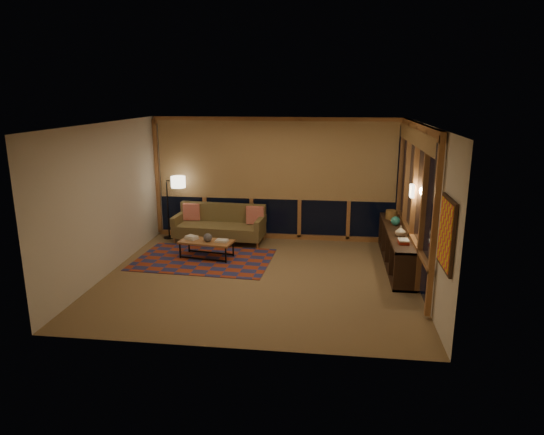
# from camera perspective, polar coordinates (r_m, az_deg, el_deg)

# --- Properties ---
(floor) EXTENTS (5.50, 5.00, 0.01)m
(floor) POSITION_cam_1_polar(r_m,az_deg,el_deg) (8.73, -1.51, -7.04)
(floor) COLOR olive
(floor) RESTS_ON ground
(ceiling) EXTENTS (5.50, 5.00, 0.01)m
(ceiling) POSITION_cam_1_polar(r_m,az_deg,el_deg) (8.13, -1.64, 10.94)
(ceiling) COLOR silver
(ceiling) RESTS_ON walls
(walls) EXTENTS (5.51, 5.01, 2.70)m
(walls) POSITION_cam_1_polar(r_m,az_deg,el_deg) (8.33, -1.57, 1.63)
(walls) COLOR beige
(walls) RESTS_ON floor
(window_wall_back) EXTENTS (5.30, 0.16, 2.60)m
(window_wall_back) POSITION_cam_1_polar(r_m,az_deg,el_deg) (10.69, 0.41, 4.50)
(window_wall_back) COLOR #B27C44
(window_wall_back) RESTS_ON walls
(window_wall_right) EXTENTS (0.16, 3.70, 2.60)m
(window_wall_right) POSITION_cam_1_polar(r_m,az_deg,el_deg) (8.94, 16.29, 1.94)
(window_wall_right) COLOR #B27C44
(window_wall_right) RESTS_ON walls
(wall_art) EXTENTS (0.06, 0.74, 0.94)m
(wall_art) POSITION_cam_1_polar(r_m,az_deg,el_deg) (6.58, 19.80, -1.83)
(wall_art) COLOR red
(wall_art) RESTS_ON walls
(wall_sconce) EXTENTS (0.12, 0.18, 0.22)m
(wall_sconce) POSITION_cam_1_polar(r_m,az_deg,el_deg) (8.74, 16.14, 3.02)
(wall_sconce) COLOR beige
(wall_sconce) RESTS_ON walls
(sofa) EXTENTS (2.00, 0.92, 0.80)m
(sofa) POSITION_cam_1_polar(r_m,az_deg,el_deg) (10.69, -6.23, -0.81)
(sofa) COLOR brown
(sofa) RESTS_ON floor
(pillow_left) EXTENTS (0.38, 0.16, 0.37)m
(pillow_left) POSITION_cam_1_polar(r_m,az_deg,el_deg) (11.04, -9.43, 0.57)
(pillow_left) COLOR red
(pillow_left) RESTS_ON sofa
(pillow_right) EXTENTS (0.39, 0.16, 0.38)m
(pillow_right) POSITION_cam_1_polar(r_m,az_deg,el_deg) (10.60, -2.01, 0.21)
(pillow_right) COLOR red
(pillow_right) RESTS_ON sofa
(area_rug) EXTENTS (2.72, 1.89, 0.01)m
(area_rug) POSITION_cam_1_polar(r_m,az_deg,el_deg) (9.70, -8.04, -4.91)
(area_rug) COLOR maroon
(area_rug) RESTS_ON floor
(coffee_table) EXTENTS (1.12, 0.64, 0.35)m
(coffee_table) POSITION_cam_1_polar(r_m,az_deg,el_deg) (9.75, -7.68, -3.73)
(coffee_table) COLOR #B27C44
(coffee_table) RESTS_ON floor
(book_stack_a) EXTENTS (0.33, 0.30, 0.08)m
(book_stack_a) POSITION_cam_1_polar(r_m,az_deg,el_deg) (9.84, -9.46, -2.33)
(book_stack_a) COLOR silver
(book_stack_a) RESTS_ON coffee_table
(book_stack_b) EXTENTS (0.27, 0.23, 0.05)m
(book_stack_b) POSITION_cam_1_polar(r_m,az_deg,el_deg) (9.59, -5.91, -2.72)
(book_stack_b) COLOR silver
(book_stack_b) RESTS_ON coffee_table
(ceramic_pot) EXTENTS (0.19, 0.19, 0.17)m
(ceramic_pot) POSITION_cam_1_polar(r_m,az_deg,el_deg) (9.63, -7.57, -2.33)
(ceramic_pot) COLOR black
(ceramic_pot) RESTS_ON coffee_table
(floor_lamp) EXTENTS (0.56, 0.47, 1.45)m
(floor_lamp) POSITION_cam_1_polar(r_m,az_deg,el_deg) (11.09, -12.17, 1.24)
(floor_lamp) COLOR black
(floor_lamp) RESTS_ON floor
(bookshelf) EXTENTS (0.40, 2.76, 0.69)m
(bookshelf) POSITION_cam_1_polar(r_m,az_deg,el_deg) (9.54, 14.39, -3.41)
(bookshelf) COLOR #332317
(bookshelf) RESTS_ON floor
(basket) EXTENTS (0.26, 0.26, 0.18)m
(basket) POSITION_cam_1_polar(r_m,az_deg,el_deg) (10.23, 13.87, 0.34)
(basket) COLOR brown
(basket) RESTS_ON bookshelf
(teal_bowl) EXTENTS (0.20, 0.20, 0.18)m
(teal_bowl) POSITION_cam_1_polar(r_m,az_deg,el_deg) (9.73, 14.32, -0.39)
(teal_bowl) COLOR #26776C
(teal_bowl) RESTS_ON bookshelf
(vase) EXTENTS (0.24, 0.24, 0.19)m
(vase) POSITION_cam_1_polar(r_m,az_deg,el_deg) (9.01, 14.88, -1.56)
(vase) COLOR tan
(vase) RESTS_ON bookshelf
(shelf_book_stack) EXTENTS (0.21, 0.27, 0.07)m
(shelf_book_stack) POSITION_cam_1_polar(r_m,az_deg,el_deg) (8.62, 15.21, -2.72)
(shelf_book_stack) COLOR silver
(shelf_book_stack) RESTS_ON bookshelf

